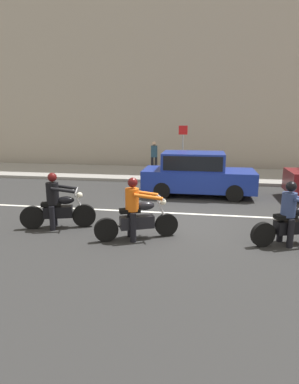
% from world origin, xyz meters
% --- Properties ---
extents(ground_plane, '(80.00, 80.00, 0.00)m').
position_xyz_m(ground_plane, '(0.00, 0.00, 0.00)').
color(ground_plane, '#2A2A2A').
extents(sidewalk_slab, '(40.00, 4.40, 0.14)m').
position_xyz_m(sidewalk_slab, '(0.00, 8.00, 0.07)').
color(sidewalk_slab, gray).
rests_on(sidewalk_slab, ground_plane).
extents(building_facade, '(40.00, 1.40, 13.93)m').
position_xyz_m(building_facade, '(0.00, 11.40, 6.96)').
color(building_facade, '#A89E8E').
rests_on(building_facade, ground_plane).
extents(lane_marking_stripe, '(18.00, 0.14, 0.01)m').
position_xyz_m(lane_marking_stripe, '(-0.92, 0.90, 0.00)').
color(lane_marking_stripe, silver).
rests_on(lane_marking_stripe, ground_plane).
extents(motorcycle_with_rider_denim_blue, '(1.98, 0.99, 1.58)m').
position_xyz_m(motorcycle_with_rider_denim_blue, '(2.65, -1.26, 0.65)').
color(motorcycle_with_rider_denim_blue, black).
rests_on(motorcycle_with_rider_denim_blue, ground_plane).
extents(motorcycle_with_rider_orange_stripe, '(2.04, 1.07, 1.60)m').
position_xyz_m(motorcycle_with_rider_orange_stripe, '(-1.13, -1.52, 0.66)').
color(motorcycle_with_rider_orange_stripe, black).
rests_on(motorcycle_with_rider_orange_stripe, ground_plane).
extents(motorcycle_with_rider_black_leather, '(2.02, 0.86, 1.58)m').
position_xyz_m(motorcycle_with_rider_black_leather, '(-3.48, -1.06, 0.64)').
color(motorcycle_with_rider_black_leather, black).
rests_on(motorcycle_with_rider_black_leather, ground_plane).
extents(parked_sedan_cobalt_blue, '(4.35, 1.82, 1.72)m').
position_xyz_m(parked_sedan_cobalt_blue, '(0.24, 3.56, 0.88)').
color(parked_sedan_cobalt_blue, navy).
rests_on(parked_sedan_cobalt_blue, ground_plane).
extents(street_sign_post, '(0.44, 0.08, 2.55)m').
position_xyz_m(street_sign_post, '(-0.56, 7.22, 1.69)').
color(street_sign_post, gray).
rests_on(street_sign_post, sidewalk_slab).
extents(pedestrian_bystander, '(0.34, 0.34, 1.70)m').
position_xyz_m(pedestrian_bystander, '(-2.06, 7.50, 1.13)').
color(pedestrian_bystander, black).
rests_on(pedestrian_bystander, sidewalk_slab).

